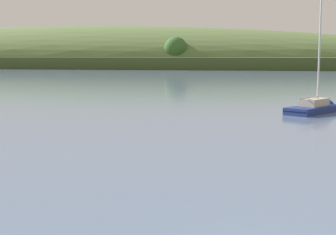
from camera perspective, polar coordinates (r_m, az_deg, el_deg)
far_shoreline_hill at (r=271.49m, az=-9.95°, el=5.94°), size 538.06×126.35×42.03m
sailboat_midwater_white at (r=58.39m, az=16.77°, el=0.81°), size 7.53×8.80×15.39m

